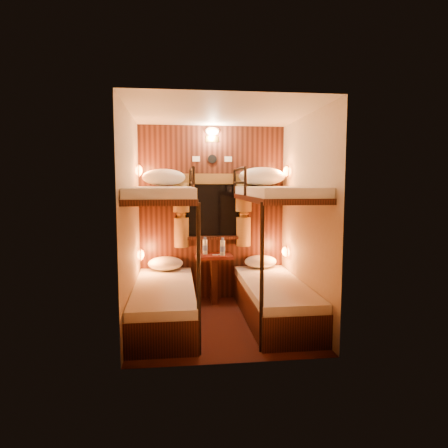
{
  "coord_description": "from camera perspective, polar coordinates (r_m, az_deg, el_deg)",
  "views": [
    {
      "loc": [
        -0.5,
        -4.48,
        1.63
      ],
      "look_at": [
        0.06,
        0.15,
        1.15
      ],
      "focal_mm": 32.0,
      "sensor_mm": 36.0,
      "label": 1
    }
  ],
  "objects": [
    {
      "name": "table",
      "position": [
        5.49,
        -1.48,
        -6.85
      ],
      "size": [
        0.5,
        0.34,
        0.66
      ],
      "color": "#561913",
      "rests_on": "floor"
    },
    {
      "name": "wall_front",
      "position": [
        3.49,
        1.44,
        -1.15
      ],
      "size": [
        2.4,
        0.0,
        2.4
      ],
      "primitive_type": "plane",
      "rotation": [
        -1.57,
        0.0,
        0.0
      ],
      "color": "#C6B293",
      "rests_on": "floor"
    },
    {
      "name": "sachet_b",
      "position": [
        5.42,
        -1.24,
        -4.45
      ],
      "size": [
        0.08,
        0.06,
        0.01
      ],
      "primitive_type": "cube",
      "rotation": [
        0.0,
        0.0,
        -0.04
      ],
      "color": "silver",
      "rests_on": "table"
    },
    {
      "name": "wall_right",
      "position": [
        4.74,
        11.61,
        0.61
      ],
      "size": [
        0.0,
        2.4,
        2.4
      ],
      "primitive_type": "plane",
      "rotation": [
        1.57,
        0.0,
        -1.57
      ],
      "color": "#C6B293",
      "rests_on": "floor"
    },
    {
      "name": "ceiling",
      "position": [
        4.57,
        -0.5,
        15.64
      ],
      "size": [
        2.1,
        2.1,
        0.0
      ],
      "primitive_type": "plane",
      "rotation": [
        3.14,
        0.0,
        0.0
      ],
      "color": "silver",
      "rests_on": "wall_back"
    },
    {
      "name": "back_panel",
      "position": [
        5.55,
        -1.69,
        1.5
      ],
      "size": [
        2.0,
        0.03,
        2.4
      ],
      "primitive_type": "cube",
      "color": "black",
      "rests_on": "floor"
    },
    {
      "name": "back_fixtures",
      "position": [
        5.53,
        -1.69,
        12.34
      ],
      "size": [
        0.54,
        0.09,
        0.48
      ],
      "color": "black",
      "rests_on": "back_panel"
    },
    {
      "name": "bottle_right",
      "position": [
        5.37,
        -0.2,
        -3.43
      ],
      "size": [
        0.07,
        0.07,
        0.24
      ],
      "rotation": [
        0.0,
        0.0,
        0.19
      ],
      "color": "#99BFE5",
      "rests_on": "table"
    },
    {
      "name": "bunk_right",
      "position": [
        4.81,
        7.17,
        -6.98
      ],
      "size": [
        0.72,
        1.9,
        1.82
      ],
      "color": "black",
      "rests_on": "floor"
    },
    {
      "name": "pillow_lower_right",
      "position": [
        5.55,
        5.23,
        -5.35
      ],
      "size": [
        0.45,
        0.32,
        0.18
      ],
      "primitive_type": "ellipsoid",
      "color": "white",
      "rests_on": "bunk_right"
    },
    {
      "name": "floor",
      "position": [
        4.79,
        -0.48,
        -13.95
      ],
      "size": [
        2.1,
        2.1,
        0.0
      ],
      "primitive_type": "plane",
      "color": "#36150E",
      "rests_on": "ground"
    },
    {
      "name": "wall_left",
      "position": [
        4.52,
        -13.18,
        0.33
      ],
      "size": [
        0.0,
        2.4,
        2.4
      ],
      "primitive_type": "plane",
      "rotation": [
        1.57,
        0.0,
        1.57
      ],
      "color": "#C6B293",
      "rests_on": "floor"
    },
    {
      "name": "wall_back",
      "position": [
        5.57,
        -1.7,
        1.51
      ],
      "size": [
        2.4,
        0.0,
        2.4
      ],
      "primitive_type": "plane",
      "rotation": [
        1.57,
        0.0,
        0.0
      ],
      "color": "#C6B293",
      "rests_on": "floor"
    },
    {
      "name": "window",
      "position": [
        5.52,
        -1.66,
        1.28
      ],
      "size": [
        1.0,
        0.12,
        0.79
      ],
      "color": "black",
      "rests_on": "back_panel"
    },
    {
      "name": "pillow_lower_left",
      "position": [
        5.44,
        -8.36,
        -5.59
      ],
      "size": [
        0.47,
        0.34,
        0.18
      ],
      "primitive_type": "ellipsoid",
      "color": "white",
      "rests_on": "bunk_left"
    },
    {
      "name": "curtains",
      "position": [
        5.48,
        -1.63,
        2.11
      ],
      "size": [
        1.1,
        0.22,
        1.0
      ],
      "color": "olive",
      "rests_on": "back_panel"
    },
    {
      "name": "bottle_left",
      "position": [
        5.46,
        -2.73,
        -3.28
      ],
      "size": [
        0.07,
        0.07,
        0.24
      ],
      "rotation": [
        0.0,
        0.0,
        -0.12
      ],
      "color": "#99BFE5",
      "rests_on": "table"
    },
    {
      "name": "pillow_upper_left",
      "position": [
        5.18,
        -8.59,
        6.6
      ],
      "size": [
        0.55,
        0.39,
        0.22
      ],
      "primitive_type": "ellipsoid",
      "color": "white",
      "rests_on": "bunk_left"
    },
    {
      "name": "pillow_upper_right",
      "position": [
        5.42,
        5.42,
        6.79
      ],
      "size": [
        0.63,
        0.45,
        0.25
      ],
      "primitive_type": "ellipsoid",
      "color": "white",
      "rests_on": "bunk_right"
    },
    {
      "name": "reading_lamps",
      "position": [
        5.21,
        -1.35,
        1.65
      ],
      "size": [
        2.0,
        0.2,
        1.25
      ],
      "color": "orange",
      "rests_on": "wall_left"
    },
    {
      "name": "bunk_left",
      "position": [
        4.67,
        -8.56,
        -7.39
      ],
      "size": [
        0.72,
        1.9,
        1.82
      ],
      "color": "black",
      "rests_on": "floor"
    },
    {
      "name": "sachet_a",
      "position": [
        5.44,
        -0.32,
        -4.39
      ],
      "size": [
        0.11,
        0.09,
        0.01
      ],
      "primitive_type": "cube",
      "rotation": [
        0.0,
        0.0,
        -0.35
      ],
      "color": "silver",
      "rests_on": "table"
    }
  ]
}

